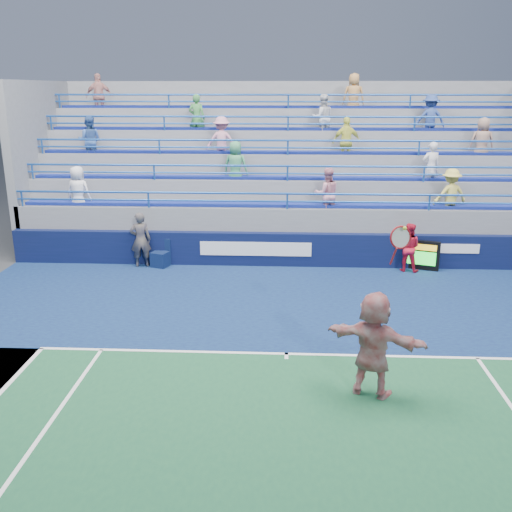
# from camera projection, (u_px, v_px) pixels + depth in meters

# --- Properties ---
(ground) EXTENTS (120.00, 120.00, 0.00)m
(ground) POSITION_uv_depth(u_px,v_px,m) (286.00, 355.00, 12.44)
(ground) COLOR #333538
(sponsor_wall) EXTENTS (18.00, 0.32, 1.10)m
(sponsor_wall) POSITION_uv_depth(u_px,v_px,m) (287.00, 250.00, 18.51)
(sponsor_wall) COLOR #091233
(sponsor_wall) RESTS_ON ground
(bleacher_stand) EXTENTS (18.00, 5.60, 6.13)m
(bleacher_stand) POSITION_uv_depth(u_px,v_px,m) (287.00, 198.00, 21.84)
(bleacher_stand) COLOR slate
(bleacher_stand) RESTS_ON ground
(serve_speed_board) EXTENTS (1.36, 0.59, 0.96)m
(serve_speed_board) POSITION_uv_depth(u_px,v_px,m) (417.00, 255.00, 18.17)
(serve_speed_board) COLOR black
(serve_speed_board) RESTS_ON ground
(judge_chair) EXTENTS (0.64, 0.65, 0.89)m
(judge_chair) POSITION_uv_depth(u_px,v_px,m) (161.00, 258.00, 18.50)
(judge_chair) COLOR #0D1A3F
(judge_chair) RESTS_ON ground
(tennis_player) EXTENTS (1.99, 1.32, 3.30)m
(tennis_player) POSITION_uv_depth(u_px,v_px,m) (374.00, 344.00, 10.56)
(tennis_player) COLOR silver
(tennis_player) RESTS_ON ground
(line_judge) EXTENTS (0.73, 0.56, 1.81)m
(line_judge) POSITION_uv_depth(u_px,v_px,m) (141.00, 240.00, 18.31)
(line_judge) COLOR #121433
(line_judge) RESTS_ON ground
(ball_girl) EXTENTS (0.90, 0.80, 1.56)m
(ball_girl) POSITION_uv_depth(u_px,v_px,m) (408.00, 247.00, 17.90)
(ball_girl) COLOR red
(ball_girl) RESTS_ON ground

